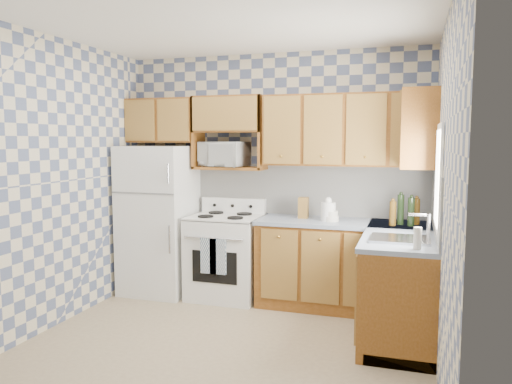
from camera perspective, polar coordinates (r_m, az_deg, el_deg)
floor at (r=4.44m, az=-3.69°, el=-17.26°), size 3.40×3.40×0.00m
back_wall at (r=5.61m, az=2.12°, el=1.89°), size 3.40×0.02×2.70m
right_wall at (r=3.83m, az=20.64°, el=-0.40°), size 0.02×3.20×2.70m
backsplash_back at (r=5.52m, az=6.09°, el=0.24°), size 2.60×0.02×0.56m
backsplash_right at (r=4.64m, az=19.92°, el=-1.19°), size 0.02×1.60×0.56m
refrigerator at (r=5.82m, az=-11.04°, el=-3.12°), size 0.75×0.70×1.68m
stove_body at (r=5.59m, az=-3.50°, el=-7.48°), size 0.76×0.65×0.90m
cooktop at (r=5.50m, az=-3.53°, el=-2.86°), size 0.76×0.65×0.02m
backguard at (r=5.74m, az=-2.55°, el=-1.53°), size 0.76×0.08×0.17m
dish_towel_left at (r=5.28m, az=-5.43°, el=-7.27°), size 0.18×0.02×0.38m
dish_towel_right at (r=5.24m, az=-4.37°, el=-7.36°), size 0.18×0.02×0.38m
base_cabinets_back at (r=5.30m, az=9.92°, el=-8.40°), size 1.75×0.60×0.88m
base_cabinets_right at (r=4.78m, az=16.07°, el=-10.15°), size 0.60×1.60×0.88m
countertop_back at (r=5.21m, az=10.01°, el=-3.50°), size 1.77×0.63×0.04m
countertop_right at (r=4.68m, az=16.17°, el=-4.72°), size 0.63×1.60×0.04m
upper_cabinets_back at (r=5.28m, az=10.40°, el=6.97°), size 1.75×0.33×0.74m
upper_cabinets_fridge at (r=5.93m, az=-10.53°, el=8.01°), size 0.82×0.33×0.50m
upper_cabinets_right at (r=5.05m, az=18.21°, el=6.82°), size 0.33×0.70×0.74m
microwave_shelf at (r=5.59m, az=-2.98°, el=2.75°), size 0.80×0.33×0.03m
microwave at (r=5.62m, az=-3.69°, el=4.33°), size 0.55×0.42×0.28m
sink at (r=4.33m, az=16.13°, el=-5.24°), size 0.48×0.40×0.03m
window at (r=4.26m, az=20.17°, el=1.59°), size 0.02×0.66×0.86m
bottle_0 at (r=5.10m, az=16.19°, el=-1.94°), size 0.07×0.07×0.30m
bottle_1 at (r=5.04m, az=17.31°, el=-2.18°), size 0.07×0.07×0.28m
bottle_2 at (r=5.14m, az=17.87°, el=-2.15°), size 0.07×0.07×0.26m
bottle_3 at (r=5.02m, az=15.36°, el=-2.37°), size 0.07×0.07×0.24m
knife_block at (r=5.33m, az=5.44°, el=-1.80°), size 0.11×0.11×0.22m
electric_kettle at (r=5.17m, az=8.25°, el=-2.24°), size 0.15×0.15×0.19m
food_containers at (r=5.17m, az=8.56°, el=-2.73°), size 0.16×0.16×0.11m
soap_bottle at (r=3.99m, az=17.98°, el=-5.06°), size 0.06×0.06×0.17m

